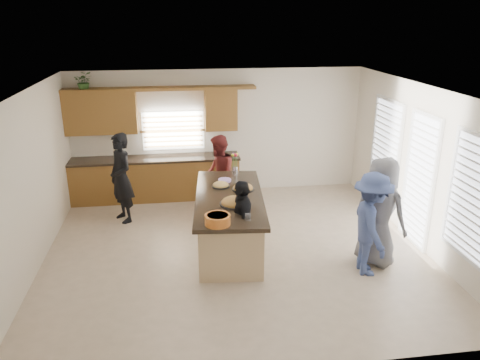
{
  "coord_description": "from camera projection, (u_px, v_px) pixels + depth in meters",
  "views": [
    {
      "loc": [
        -0.95,
        -7.27,
        3.9
      ],
      "look_at": [
        0.14,
        0.43,
        1.15
      ],
      "focal_mm": 35.0,
      "sensor_mm": 36.0,
      "label": 1
    }
  ],
  "objects": [
    {
      "name": "potted_plant",
      "position": [
        84.0,
        82.0,
        9.61
      ],
      "size": [
        0.41,
        0.36,
        0.41
      ],
      "primitive_type": "imported",
      "rotation": [
        0.0,
        0.0,
        0.12
      ],
      "color": "#396629",
      "rests_on": "back_cabinetry"
    },
    {
      "name": "right_wall_glazing",
      "position": [
        421.0,
        172.0,
        8.06
      ],
      "size": [
        0.06,
        4.0,
        2.25
      ],
      "color": "white",
      "rests_on": "ground"
    },
    {
      "name": "platter_back",
      "position": [
        221.0,
        185.0,
        8.49
      ],
      "size": [
        0.33,
        0.33,
        0.13
      ],
      "color": "black",
      "rests_on": "island"
    },
    {
      "name": "woman_left_back",
      "position": [
        121.0,
        178.0,
        9.12
      ],
      "size": [
        0.7,
        0.78,
        1.78
      ],
      "primitive_type": "imported",
      "rotation": [
        0.0,
        0.0,
        -1.04
      ],
      "color": "black",
      "rests_on": "ground"
    },
    {
      "name": "room_shell",
      "position": [
        235.0,
        145.0,
        7.58
      ],
      "size": [
        6.52,
        6.02,
        2.81
      ],
      "color": "silver",
      "rests_on": "ground"
    },
    {
      "name": "platter_mid",
      "position": [
        243.0,
        188.0,
        8.35
      ],
      "size": [
        0.4,
        0.4,
        0.16
      ],
      "color": "black",
      "rests_on": "island"
    },
    {
      "name": "platter_front",
      "position": [
        235.0,
        203.0,
        7.7
      ],
      "size": [
        0.49,
        0.49,
        0.2
      ],
      "color": "black",
      "rests_on": "island"
    },
    {
      "name": "woman_left_front",
      "position": [
        242.0,
        224.0,
        7.51
      ],
      "size": [
        0.4,
        0.88,
        1.47
      ],
      "primitive_type": "imported",
      "rotation": [
        0.0,
        0.0,
        -1.53
      ],
      "color": "black",
      "rests_on": "ground"
    },
    {
      "name": "salad_bowl",
      "position": [
        218.0,
        219.0,
        6.94
      ],
      "size": [
        0.39,
        0.39,
        0.15
      ],
      "color": "#CD6A25",
      "rests_on": "island"
    },
    {
      "name": "woman_right_front",
      "position": [
        380.0,
        212.0,
        7.51
      ],
      "size": [
        0.99,
        1.06,
        1.82
      ],
      "primitive_type": "imported",
      "rotation": [
        0.0,
        0.0,
        2.19
      ],
      "color": "slate",
      "rests_on": "ground"
    },
    {
      "name": "clear_cup",
      "position": [
        248.0,
        217.0,
        7.1
      ],
      "size": [
        0.09,
        0.09,
        0.1
      ],
      "primitive_type": "cylinder",
      "color": "white",
      "rests_on": "island"
    },
    {
      "name": "island",
      "position": [
        229.0,
        222.0,
        8.24
      ],
      "size": [
        1.4,
        2.8,
        0.95
      ],
      "rotation": [
        0.0,
        0.0,
        -0.09
      ],
      "color": "tan",
      "rests_on": "ground"
    },
    {
      "name": "woman_right_back",
      "position": [
        371.0,
        224.0,
        7.25
      ],
      "size": [
        0.74,
        1.14,
        1.67
      ],
      "primitive_type": "imported",
      "rotation": [
        0.0,
        0.0,
        1.46
      ],
      "color": "#3D4E86",
      "rests_on": "ground"
    },
    {
      "name": "flower_vase",
      "position": [
        235.0,
        163.0,
        9.07
      ],
      "size": [
        0.14,
        0.14,
        0.43
      ],
      "color": "silver",
      "rests_on": "island"
    },
    {
      "name": "floor",
      "position": [
        236.0,
        250.0,
        8.21
      ],
      "size": [
        6.5,
        6.5,
        0.0
      ],
      "primitive_type": "plane",
      "color": "beige",
      "rests_on": "ground"
    },
    {
      "name": "plate_stack",
      "position": [
        225.0,
        180.0,
        8.76
      ],
      "size": [
        0.24,
        0.24,
        0.04
      ],
      "primitive_type": "cylinder",
      "color": "#CA9BE2",
      "rests_on": "island"
    },
    {
      "name": "back_cabinetry",
      "position": [
        153.0,
        159.0,
        10.26
      ],
      "size": [
        4.08,
        0.66,
        2.46
      ],
      "color": "brown",
      "rests_on": "ground"
    },
    {
      "name": "woman_left_mid",
      "position": [
        219.0,
        174.0,
        9.62
      ],
      "size": [
        0.65,
        0.81,
        1.62
      ],
      "primitive_type": "imported",
      "rotation": [
        0.0,
        0.0,
        -1.62
      ],
      "color": "maroon",
      "rests_on": "ground"
    }
  ]
}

